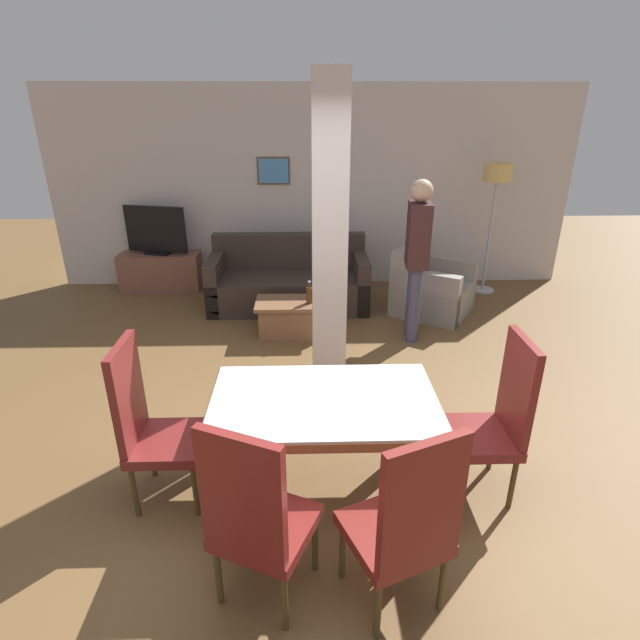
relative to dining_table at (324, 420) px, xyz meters
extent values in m
plane|color=brown|center=(0.00, 0.00, -0.57)|extent=(18.00, 18.00, 0.00)
cube|color=beige|center=(0.00, 4.40, 0.78)|extent=(7.20, 0.06, 2.70)
cube|color=brown|center=(-0.53, 4.36, 1.03)|extent=(0.44, 0.02, 0.36)
cube|color=#4C8CCC|center=(-0.53, 4.35, 1.03)|extent=(0.40, 0.01, 0.32)
cube|color=beige|center=(0.10, 1.63, 0.78)|extent=(0.31, 0.34, 2.70)
cube|color=brown|center=(0.00, -0.42, 0.12)|extent=(1.44, 0.06, 0.06)
cube|color=brown|center=(0.00, 0.42, 0.12)|extent=(1.44, 0.06, 0.06)
cube|color=brown|center=(-0.69, 0.00, 0.12)|extent=(0.06, 0.77, 0.06)
cube|color=brown|center=(0.69, 0.00, 0.12)|extent=(0.06, 0.77, 0.06)
cube|color=silver|center=(0.00, 0.00, 0.15)|extent=(1.42, 0.87, 0.01)
cube|color=brown|center=(-0.67, -0.40, -0.24)|extent=(0.08, 0.08, 0.66)
cube|color=brown|center=(0.67, -0.40, -0.24)|extent=(0.08, 0.08, 0.66)
cube|color=brown|center=(-0.67, 0.40, -0.24)|extent=(0.08, 0.08, 0.66)
cube|color=brown|center=(0.67, 0.40, -0.24)|extent=(0.08, 0.08, 0.66)
cube|color=maroon|center=(-1.01, 0.00, -0.15)|extent=(0.46, 0.46, 0.07)
cube|color=maroon|center=(-1.21, 0.00, 0.22)|extent=(0.05, 0.44, 0.67)
cylinder|color=#47391D|center=(-0.82, 0.19, -0.38)|extent=(0.04, 0.04, 0.38)
cylinder|color=#47391D|center=(-0.82, -0.19, -0.38)|extent=(0.04, 0.04, 0.38)
cylinder|color=#47391D|center=(-1.20, 0.19, -0.38)|extent=(0.04, 0.04, 0.38)
cylinder|color=#47391D|center=(-1.20, -0.19, -0.38)|extent=(0.04, 0.04, 0.38)
cube|color=maroon|center=(-0.32, -0.72, -0.15)|extent=(0.61, 0.61, 0.07)
cube|color=maroon|center=(-0.41, -0.91, 0.22)|extent=(0.42, 0.23, 0.67)
cylinder|color=#47391D|center=(-0.42, -0.47, -0.38)|extent=(0.04, 0.04, 0.38)
cylinder|color=#47391D|center=(-0.07, -0.62, -0.38)|extent=(0.04, 0.04, 0.38)
cylinder|color=#47391D|center=(-0.58, -0.81, -0.38)|extent=(0.04, 0.04, 0.38)
cylinder|color=#47391D|center=(-0.23, -0.97, -0.38)|extent=(0.04, 0.04, 0.38)
cube|color=maroon|center=(1.01, 0.00, -0.15)|extent=(0.46, 0.46, 0.07)
cube|color=maroon|center=(1.22, 0.00, 0.22)|extent=(0.05, 0.44, 0.67)
cylinder|color=#47391D|center=(0.82, -0.19, -0.38)|extent=(0.04, 0.04, 0.38)
cylinder|color=#47391D|center=(0.82, 0.19, -0.38)|extent=(0.04, 0.04, 0.38)
cylinder|color=#47391D|center=(1.20, -0.19, -0.38)|extent=(0.04, 0.04, 0.38)
cylinder|color=#47391D|center=(1.20, 0.19, -0.38)|extent=(0.04, 0.04, 0.38)
cube|color=maroon|center=(0.32, -0.78, -0.15)|extent=(0.60, 0.60, 0.07)
cube|color=maroon|center=(0.40, -0.97, 0.22)|extent=(0.42, 0.21, 0.67)
cylinder|color=#47391D|center=(0.08, -0.68, -0.38)|extent=(0.04, 0.04, 0.38)
cylinder|color=#47391D|center=(0.43, -0.53, -0.38)|extent=(0.04, 0.04, 0.38)
cylinder|color=#47391D|center=(0.22, -1.03, -0.38)|extent=(0.04, 0.04, 0.38)
cylinder|color=#47391D|center=(0.57, -0.88, -0.38)|extent=(0.04, 0.04, 0.38)
cube|color=#342923|center=(-0.33, 3.44, -0.36)|extent=(2.01, 0.93, 0.42)
cube|color=#342923|center=(-0.33, 3.81, 0.07)|extent=(2.01, 0.18, 0.45)
cube|color=#342923|center=(0.60, 3.44, -0.24)|extent=(0.16, 0.93, 0.67)
cube|color=#342923|center=(-1.25, 3.44, -0.24)|extent=(0.16, 0.93, 0.67)
cube|color=gray|center=(1.48, 3.15, -0.37)|extent=(1.16, 1.16, 0.40)
cube|color=gray|center=(1.20, 3.33, 0.03)|extent=(0.60, 0.80, 0.42)
cube|color=gray|center=(1.67, 3.44, -0.26)|extent=(0.79, 0.58, 0.63)
cube|color=gray|center=(1.30, 2.86, -0.26)|extent=(0.79, 0.58, 0.63)
cube|color=brown|center=(-0.28, 2.55, -0.20)|extent=(0.78, 0.49, 0.04)
cube|color=brown|center=(-0.28, 2.55, -0.40)|extent=(0.70, 0.41, 0.36)
cylinder|color=#4C2D14|center=(-0.07, 2.50, -0.09)|extent=(0.07, 0.07, 0.18)
cylinder|color=#4C2D14|center=(-0.07, 2.50, 0.03)|extent=(0.03, 0.03, 0.06)
cylinder|color=#B7B7BC|center=(-0.07, 2.50, 0.07)|extent=(0.03, 0.03, 0.01)
cube|color=brown|center=(-2.15, 4.12, -0.31)|extent=(1.10, 0.40, 0.52)
cube|color=black|center=(-2.15, 4.12, -0.04)|extent=(0.38, 0.28, 0.03)
cube|color=black|center=(-2.15, 4.12, 0.29)|extent=(0.85, 0.25, 0.63)
cylinder|color=#B7B7BC|center=(2.39, 3.93, -0.56)|extent=(0.32, 0.32, 0.02)
cylinder|color=#B7B7BC|center=(2.39, 3.93, 0.19)|extent=(0.04, 0.04, 1.49)
cylinder|color=#E5BC66|center=(2.39, 3.93, 1.05)|extent=(0.36, 0.36, 0.22)
cylinder|color=#413E58|center=(1.06, 2.33, -0.15)|extent=(0.13, 0.13, 0.85)
cylinder|color=#413E58|center=(1.08, 2.50, -0.15)|extent=(0.13, 0.13, 0.85)
cube|color=#3A1E20|center=(1.07, 2.41, 0.61)|extent=(0.26, 0.40, 0.67)
sphere|color=tan|center=(1.07, 2.41, 1.06)|extent=(0.23, 0.23, 0.23)
camera|label=1|loc=(-0.11, -2.66, 1.85)|focal=28.00mm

